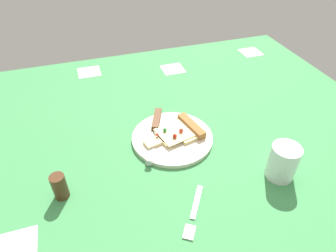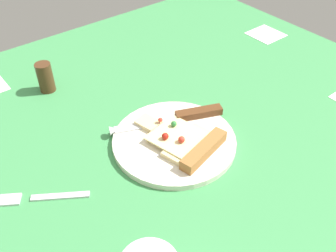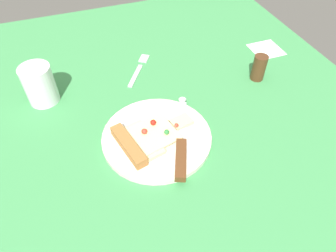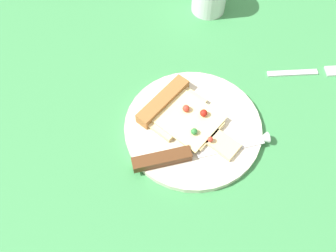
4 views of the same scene
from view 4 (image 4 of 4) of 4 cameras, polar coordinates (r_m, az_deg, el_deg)
ground_plane at (r=73.48cm, az=1.84°, el=4.14°), size 130.42×130.42×3.00cm
plate at (r=67.52cm, az=3.79°, el=-0.21°), size 24.52×24.52×1.27cm
pizza_slice at (r=67.09cm, az=2.14°, el=1.65°), size 18.73×13.15×2.64cm
knife at (r=63.49cm, az=3.10°, el=-4.22°), size 11.27×22.93×2.45cm
fork at (r=80.30cm, az=20.79°, el=7.73°), size 9.89×13.79×0.80cm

